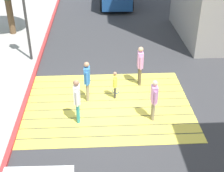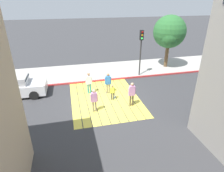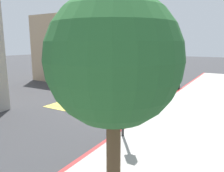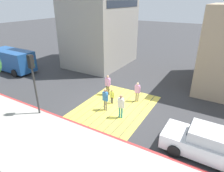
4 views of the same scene
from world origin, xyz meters
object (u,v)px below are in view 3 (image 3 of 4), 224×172
at_px(traffic_light_corner, 123,69).
at_px(pedestrian_adult_lead, 72,92).
at_px(pedestrian_teen_behind, 94,86).
at_px(car_parked_near_curb, 164,83).
at_px(pedestrian_adult_side, 111,93).
at_px(street_tree, 111,63).
at_px(pedestrian_adult_trailing, 126,90).
at_px(pedestrian_child_with_racket, 96,96).

bearing_deg(traffic_light_corner, pedestrian_adult_lead, -26.37).
height_order(pedestrian_adult_lead, pedestrian_teen_behind, pedestrian_adult_lead).
distance_m(car_parked_near_curb, pedestrian_adult_side, 6.91).
relative_size(street_tree, pedestrian_adult_trailing, 3.12).
xyz_separation_m(traffic_light_corner, pedestrian_teen_behind, (5.16, -5.06, -2.10)).
relative_size(car_parked_near_curb, street_tree, 0.82).
bearing_deg(pedestrian_child_with_racket, pedestrian_adult_side, -175.28).
bearing_deg(pedestrian_adult_trailing, pedestrian_adult_lead, 45.31).
height_order(street_tree, pedestrian_adult_lead, street_tree).
bearing_deg(pedestrian_adult_trailing, pedestrian_adult_side, 76.99).
relative_size(pedestrian_adult_trailing, pedestrian_child_with_racket, 1.44).
height_order(pedestrian_adult_trailing, pedestrian_teen_behind, pedestrian_adult_trailing).
xyz_separation_m(street_tree, pedestrian_adult_trailing, (4.05, -8.59, -2.64)).
distance_m(pedestrian_adult_trailing, pedestrian_child_with_racket, 2.09).
bearing_deg(pedestrian_adult_lead, pedestrian_adult_side, -152.55).
relative_size(pedestrian_adult_trailing, pedestrian_adult_side, 1.02).
relative_size(street_tree, pedestrian_adult_lead, 3.07).
distance_m(traffic_light_corner, pedestrian_teen_behind, 7.53).
height_order(traffic_light_corner, pedestrian_adult_trailing, traffic_light_corner).
bearing_deg(pedestrian_adult_trailing, car_parked_near_curb, -99.43).
distance_m(traffic_light_corner, street_tree, 3.92).
bearing_deg(pedestrian_adult_side, pedestrian_adult_lead, 27.45).
distance_m(pedestrian_adult_trailing, pedestrian_adult_side, 1.45).
height_order(street_tree, pedestrian_teen_behind, street_tree).
xyz_separation_m(car_parked_near_curb, pedestrian_adult_lead, (3.43, 7.95, 0.28)).
distance_m(street_tree, pedestrian_adult_lead, 9.30).
height_order(traffic_light_corner, pedestrian_adult_lead, traffic_light_corner).
bearing_deg(car_parked_near_curb, pedestrian_child_with_racket, 71.48).
distance_m(pedestrian_adult_lead, pedestrian_adult_trailing, 3.61).
bearing_deg(pedestrian_adult_side, pedestrian_adult_trailing, -103.01).
distance_m(car_parked_near_curb, pedestrian_adult_trailing, 5.46).
relative_size(pedestrian_adult_lead, pedestrian_adult_trailing, 1.02).
xyz_separation_m(car_parked_near_curb, pedestrian_adult_trailing, (0.89, 5.38, 0.26)).
bearing_deg(pedestrian_adult_lead, traffic_light_corner, 153.63).
bearing_deg(pedestrian_adult_trailing, pedestrian_child_with_racket, 46.80).
relative_size(car_parked_near_curb, pedestrian_adult_side, 2.60).
height_order(pedestrian_adult_lead, pedestrian_adult_trailing, pedestrian_adult_lead).
height_order(pedestrian_teen_behind, pedestrian_child_with_racket, pedestrian_teen_behind).
relative_size(street_tree, pedestrian_teen_behind, 3.31).
bearing_deg(pedestrian_child_with_racket, traffic_light_corner, 137.66).
height_order(car_parked_near_curb, pedestrian_adult_lead, pedestrian_adult_lead).
relative_size(car_parked_near_curb, pedestrian_adult_trailing, 2.54).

